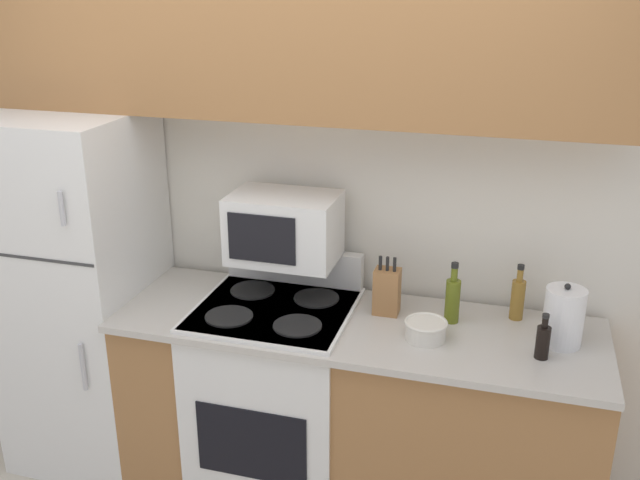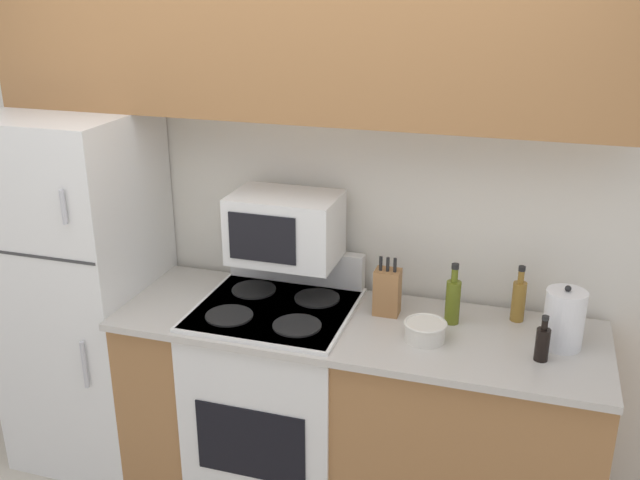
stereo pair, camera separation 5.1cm
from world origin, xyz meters
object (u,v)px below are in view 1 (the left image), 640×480
at_px(microwave, 284,228).
at_px(knife_block, 387,291).
at_px(stove, 276,397).
at_px(kettle, 564,317).
at_px(bottle_vinegar, 518,298).
at_px(bottle_soy_sauce, 543,341).
at_px(bowl, 426,329).
at_px(bottle_olive_oil, 453,299).
at_px(refrigerator, 82,294).

bearing_deg(microwave, knife_block, -3.43).
height_order(stove, kettle, kettle).
relative_size(microwave, bottle_vinegar, 1.89).
relative_size(microwave, bottle_soy_sauce, 2.53).
relative_size(bowl, kettle, 0.66).
distance_m(microwave, bowl, 0.74).
height_order(knife_block, bottle_olive_oil, bottle_olive_oil).
bearing_deg(kettle, knife_block, 173.87).
relative_size(stove, knife_block, 4.18).
bearing_deg(bottle_vinegar, kettle, -45.28).
relative_size(refrigerator, bottle_vinegar, 7.01).
distance_m(bowl, bottle_olive_oil, 0.20).
height_order(refrigerator, bottle_olive_oil, refrigerator).
bearing_deg(kettle, bottle_olive_oil, 170.42).
height_order(microwave, bottle_vinegar, microwave).
distance_m(knife_block, bottle_soy_sauce, 0.66).
relative_size(stove, bottle_olive_oil, 4.12).
relative_size(knife_block, kettle, 1.01).
relative_size(refrigerator, microwave, 3.70).
bearing_deg(kettle, microwave, 174.94).
distance_m(stove, bowl, 0.80).
distance_m(stove, kettle, 1.28).
distance_m(refrigerator, kettle, 2.12).
xyz_separation_m(refrigerator, bowl, (1.61, -0.09, 0.10)).
bearing_deg(knife_block, bottle_olive_oil, -0.64).
height_order(bottle_vinegar, bottle_soy_sauce, bottle_vinegar).
xyz_separation_m(knife_block, kettle, (0.70, -0.07, 0.01)).
bearing_deg(bottle_soy_sauce, refrigerator, 176.79).
bearing_deg(microwave, bottle_vinegar, 4.16).
bearing_deg(bottle_vinegar, microwave, -175.84).
height_order(bottle_olive_oil, bottle_soy_sauce, bottle_olive_oil).
height_order(bowl, bottle_vinegar, bottle_vinegar).
distance_m(microwave, bottle_soy_sauce, 1.14).
bearing_deg(stove, microwave, 89.37).
height_order(knife_block, kettle, knife_block).
bearing_deg(knife_block, bowl, -43.48).
bearing_deg(microwave, bottle_olive_oil, -2.39).
relative_size(knife_block, bottle_vinegar, 1.07).
bearing_deg(bottle_vinegar, bottle_soy_sauce, -71.72).
distance_m(microwave, kettle, 1.18).
bearing_deg(bottle_vinegar, bowl, -139.98).
height_order(stove, bottle_vinegar, bottle_vinegar).
height_order(refrigerator, kettle, refrigerator).
bearing_deg(refrigerator, kettle, 0.45).
xyz_separation_m(knife_block, bottle_olive_oil, (0.27, -0.00, 0.00)).
bearing_deg(bottle_soy_sauce, bottle_olive_oil, 150.21).
bearing_deg(kettle, bottle_soy_sauce, -118.53).
relative_size(stove, bowl, 6.36).
relative_size(knife_block, bowl, 1.52).
bearing_deg(knife_block, bottle_soy_sauce, -18.22).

